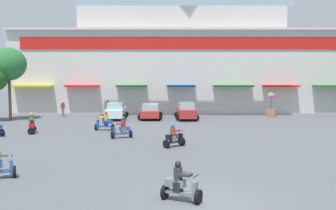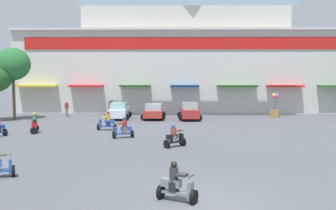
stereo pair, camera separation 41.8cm
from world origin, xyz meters
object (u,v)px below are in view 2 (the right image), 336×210
at_px(scooter_rider_6, 176,185).
at_px(pedestrian_1, 111,105).
at_px(plaza_tree_0, 13,64).
at_px(parked_car_2, 189,111).
at_px(balloon_vendor_cart, 275,106).
at_px(scooter_rider_9, 35,124).
at_px(scooter_rider_3, 175,137).
at_px(scooter_rider_5, 107,122).
at_px(pedestrian_0, 67,108).
at_px(scooter_rider_8, 123,129).
at_px(parked_car_0, 119,111).
at_px(parked_car_1, 154,111).

distance_m(scooter_rider_6, pedestrian_1, 29.46).
distance_m(plaza_tree_0, parked_car_2, 17.36).
bearing_deg(balloon_vendor_cart, scooter_rider_9, -153.01).
distance_m(scooter_rider_3, scooter_rider_6, 10.41).
xyz_separation_m(parked_car_2, scooter_rider_9, (-12.05, -8.67, -0.17)).
bearing_deg(scooter_rider_5, scooter_rider_3, -52.26).
relative_size(parked_car_2, scooter_rider_6, 2.75).
xyz_separation_m(plaza_tree_0, scooter_rider_3, (15.34, -13.38, -4.70)).
bearing_deg(pedestrian_0, scooter_rider_6, -67.21).
xyz_separation_m(scooter_rider_8, balloon_vendor_cart, (13.73, 12.77, 0.50)).
xyz_separation_m(scooter_rider_5, pedestrian_0, (-5.70, 9.20, 0.29)).
relative_size(scooter_rider_5, balloon_vendor_cart, 0.61).
height_order(parked_car_0, balloon_vendor_cart, balloon_vendor_cart).
relative_size(parked_car_2, scooter_rider_8, 2.76).
relative_size(scooter_rider_9, balloon_vendor_cart, 0.63).
distance_m(scooter_rider_3, scooter_rider_9, 11.98).
relative_size(scooter_rider_5, scooter_rider_6, 0.99).
bearing_deg(scooter_rider_8, pedestrian_1, 102.12).
distance_m(scooter_rider_8, balloon_vendor_cart, 18.76).
bearing_deg(parked_car_2, plaza_tree_0, -177.30).
distance_m(plaza_tree_0, pedestrian_0, 6.72).
distance_m(parked_car_0, scooter_rider_5, 7.56).
bearing_deg(parked_car_1, scooter_rider_9, -133.85).
bearing_deg(scooter_rider_8, scooter_rider_6, -74.97).
distance_m(scooter_rider_3, balloon_vendor_cart, 19.01).
distance_m(parked_car_2, balloon_vendor_cart, 8.94).
bearing_deg(scooter_rider_5, balloon_vendor_cart, 30.52).
bearing_deg(scooter_rider_9, plaza_tree_0, 120.77).
bearing_deg(parked_car_2, scooter_rider_6, -93.07).
relative_size(scooter_rider_3, balloon_vendor_cart, 0.58).
bearing_deg(plaza_tree_0, scooter_rider_6, -57.03).
distance_m(scooter_rider_3, scooter_rider_8, 4.89).
relative_size(plaza_tree_0, scooter_rider_3, 4.71).
distance_m(parked_car_0, pedestrian_0, 5.84).
relative_size(scooter_rider_9, pedestrian_1, 0.91).
height_order(scooter_rider_8, scooter_rider_9, scooter_rider_9).
bearing_deg(pedestrian_0, scooter_rider_3, -55.56).
distance_m(parked_car_0, parked_car_1, 3.39).
bearing_deg(parked_car_1, pedestrian_1, 141.01).
xyz_separation_m(parked_car_0, parked_car_2, (6.87, -0.33, 0.02)).
bearing_deg(pedestrian_1, scooter_rider_5, -82.77).
bearing_deg(scooter_rider_5, scooter_rider_8, -63.98).
bearing_deg(pedestrian_1, plaza_tree_0, -150.39).
bearing_deg(scooter_rider_9, scooter_rider_6, -55.98).
height_order(plaza_tree_0, scooter_rider_5, plaza_tree_0).
bearing_deg(scooter_rider_8, scooter_rider_3, -42.61).
relative_size(scooter_rider_6, pedestrian_0, 0.95).
bearing_deg(scooter_rider_6, pedestrian_1, 103.52).
distance_m(pedestrian_0, balloon_vendor_cart, 21.21).
xyz_separation_m(parked_car_0, scooter_rider_9, (-5.18, -9.00, -0.15)).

